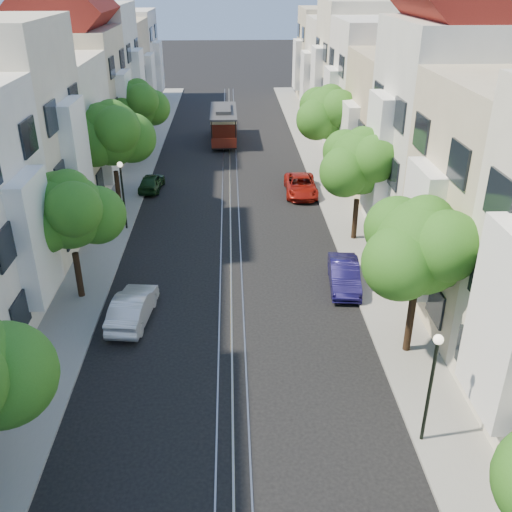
{
  "coord_description": "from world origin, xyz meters",
  "views": [
    {
      "loc": [
        0.13,
        -10.03,
        14.12
      ],
      "look_at": [
        1.2,
        13.71,
        2.2
      ],
      "focal_mm": 40.0,
      "sensor_mm": 36.0,
      "label": 1
    }
  ],
  "objects": [
    {
      "name": "tree_w_d",
      "position": [
        -7.14,
        35.98,
        4.6
      ],
      "size": [
        4.84,
        3.99,
        6.52
      ],
      "color": "black",
      "rests_on": "ground"
    },
    {
      "name": "sidewalk_west",
      "position": [
        -7.25,
        28.0,
        0.06
      ],
      "size": [
        2.5,
        80.0,
        0.12
      ],
      "primitive_type": "cube",
      "color": "gray",
      "rests_on": "ground"
    },
    {
      "name": "tree_e_c",
      "position": [
        7.26,
        19.98,
        4.6
      ],
      "size": [
        4.84,
        3.99,
        6.52
      ],
      "color": "black",
      "rests_on": "ground"
    },
    {
      "name": "parked_car_e_far",
      "position": [
        4.97,
        27.7,
        0.65
      ],
      "size": [
        2.28,
        4.71,
        1.29
      ],
      "primitive_type": "imported",
      "rotation": [
        0.0,
        0.0,
        -0.03
      ],
      "color": "maroon",
      "rests_on": "ground"
    },
    {
      "name": "tree_e_d",
      "position": [
        7.26,
        30.98,
        4.87
      ],
      "size": [
        5.01,
        4.16,
        6.85
      ],
      "color": "black",
      "rests_on": "ground"
    },
    {
      "name": "lamp_west",
      "position": [
        -6.3,
        22.0,
        2.85
      ],
      "size": [
        0.32,
        0.32,
        4.16
      ],
      "color": "black",
      "rests_on": "ground"
    },
    {
      "name": "tree_w_c",
      "position": [
        -7.14,
        24.98,
        5.07
      ],
      "size": [
        5.13,
        4.28,
        7.09
      ],
      "color": "black",
      "rests_on": "ground"
    },
    {
      "name": "tree_e_b",
      "position": [
        7.26,
        8.98,
        4.73
      ],
      "size": [
        4.93,
        4.08,
        6.68
      ],
      "color": "black",
      "rests_on": "ground"
    },
    {
      "name": "lane_line",
      "position": [
        0.0,
        28.0,
        0.0
      ],
      "size": [
        0.08,
        80.0,
        0.01
      ],
      "primitive_type": "cube",
      "color": "tan",
      "rests_on": "ground"
    },
    {
      "name": "parked_car_w_mid",
      "position": [
        -4.4,
        11.88,
        0.68
      ],
      "size": [
        1.9,
        4.26,
        1.36
      ],
      "primitive_type": "imported",
      "rotation": [
        0.0,
        0.0,
        3.03
      ],
      "color": "silver",
      "rests_on": "ground"
    },
    {
      "name": "rail_left",
      "position": [
        -0.55,
        28.0,
        0.01
      ],
      "size": [
        0.06,
        80.0,
        0.02
      ],
      "primitive_type": "cube",
      "color": "gray",
      "rests_on": "ground"
    },
    {
      "name": "rail_slot",
      "position": [
        0.0,
        28.0,
        0.01
      ],
      "size": [
        0.06,
        80.0,
        0.02
      ],
      "primitive_type": "cube",
      "color": "gray",
      "rests_on": "ground"
    },
    {
      "name": "townhouses_east",
      "position": [
        11.87,
        27.91,
        5.18
      ],
      "size": [
        7.75,
        72.0,
        12.0
      ],
      "color": "beige",
      "rests_on": "ground"
    },
    {
      "name": "lamp_east",
      "position": [
        6.3,
        4.0,
        2.85
      ],
      "size": [
        0.32,
        0.32,
        4.16
      ],
      "color": "black",
      "rests_on": "ground"
    },
    {
      "name": "tree_w_b",
      "position": [
        -7.14,
        13.98,
        4.4
      ],
      "size": [
        4.72,
        3.87,
        6.27
      ],
      "color": "black",
      "rests_on": "ground"
    },
    {
      "name": "parked_car_w_far",
      "position": [
        -5.6,
        29.02,
        0.6
      ],
      "size": [
        1.76,
        3.67,
        1.21
      ],
      "primitive_type": "imported",
      "rotation": [
        0.0,
        0.0,
        3.05
      ],
      "color": "black",
      "rests_on": "ground"
    },
    {
      "name": "cable_car",
      "position": [
        -0.5,
        41.91,
        1.71
      ],
      "size": [
        2.41,
        7.53,
        2.89
      ],
      "rotation": [
        0.0,
        0.0,
        0.01
      ],
      "color": "black",
      "rests_on": "ground"
    },
    {
      "name": "townhouses_west",
      "position": [
        -11.87,
        27.91,
        5.08
      ],
      "size": [
        7.75,
        72.0,
        11.76
      ],
      "color": "silver",
      "rests_on": "ground"
    },
    {
      "name": "ground",
      "position": [
        0.0,
        28.0,
        0.0
      ],
      "size": [
        200.0,
        200.0,
        0.0
      ],
      "primitive_type": "plane",
      "color": "black",
      "rests_on": "ground"
    },
    {
      "name": "sidewalk_east",
      "position": [
        7.25,
        28.0,
        0.06
      ],
      "size": [
        2.5,
        80.0,
        0.12
      ],
      "primitive_type": "cube",
      "color": "gray",
      "rests_on": "ground"
    },
    {
      "name": "rail_right",
      "position": [
        0.55,
        28.0,
        0.01
      ],
      "size": [
        0.06,
        80.0,
        0.02
      ],
      "primitive_type": "cube",
      "color": "gray",
      "rests_on": "ground"
    },
    {
      "name": "parked_car_e_mid",
      "position": [
        5.6,
        14.5,
        0.66
      ],
      "size": [
        1.77,
        4.12,
        1.32
      ],
      "primitive_type": "imported",
      "rotation": [
        0.0,
        0.0,
        -0.09
      ],
      "color": "#0F0B39",
      "rests_on": "ground"
    }
  ]
}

